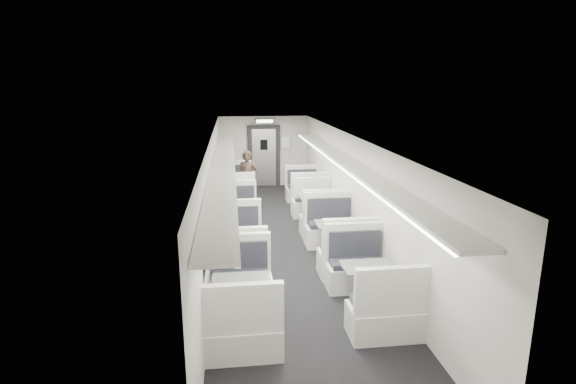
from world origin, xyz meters
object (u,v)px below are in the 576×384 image
object	(u,v)px
booth_right_a	(306,195)
vestibule_door	(264,156)
booth_right_b	(317,210)
exit_sign	(265,121)
booth_left_d	(242,302)
booth_left_a	(236,191)
booth_left_c	(239,247)
booth_right_c	(338,240)
booth_left_b	(237,219)
booth_right_d	(369,287)
passenger	(247,179)

from	to	relation	value
booth_right_a	vestibule_door	bearing A→B (deg)	109.43
booth_right_b	exit_sign	xyz separation A→B (m)	(-1.00, 4.01, 1.90)
booth_right_b	booth_left_d	bearing A→B (deg)	-113.42
booth_left_a	booth_right_b	xyz separation A→B (m)	(2.00, -2.31, 0.01)
booth_left_c	exit_sign	bearing A→B (deg)	81.05
booth_right_c	booth_left_b	bearing A→B (deg)	138.14
booth_right_d	passenger	distance (m)	6.50
booth_left_b	booth_right_d	bearing A→B (deg)	-62.94
booth_left_c	booth_right_a	world-z (taller)	booth_left_c
passenger	booth_right_d	bearing A→B (deg)	-58.69
passenger	booth_left_a	bearing A→B (deg)	144.43
booth_left_a	booth_right_a	xyz separation A→B (m)	(2.00, -0.64, -0.02)
booth_right_a	booth_right_d	world-z (taller)	booth_right_d
booth_left_d	passenger	distance (m)	6.52
booth_right_b	booth_right_d	bearing A→B (deg)	-90.00
booth_left_c	booth_left_d	distance (m)	2.28
booth_left_c	vestibule_door	world-z (taller)	vestibule_door
booth_left_c	booth_right_b	bearing A→B (deg)	49.44
vestibule_door	booth_right_a	bearing A→B (deg)	-70.57
booth_left_b	booth_left_c	size ratio (longest dim) A/B	1.02
booth_left_d	vestibule_door	size ratio (longest dim) A/B	0.98
vestibule_door	exit_sign	xyz separation A→B (m)	(0.00, -0.49, 1.24)
booth_right_d	exit_sign	size ratio (longest dim) A/B	3.40
booth_left_b	booth_right_b	bearing A→B (deg)	13.46
booth_left_c	exit_sign	size ratio (longest dim) A/B	3.24
booth_left_b	passenger	bearing A→B (deg)	81.90
booth_left_b	vestibule_door	world-z (taller)	vestibule_door
booth_right_a	booth_left_b	bearing A→B (deg)	-132.99
booth_left_d	booth_right_d	bearing A→B (deg)	6.41
vestibule_door	exit_sign	world-z (taller)	exit_sign
booth_right_c	vestibule_door	world-z (taller)	vestibule_door
booth_right_d	exit_sign	xyz separation A→B (m)	(-1.00, 8.41, 1.90)
booth_left_c	booth_left_d	bearing A→B (deg)	-90.00
booth_right_b	booth_right_d	size ratio (longest dim) A/B	1.02
booth_left_d	booth_right_d	world-z (taller)	booth_right_d
booth_left_a	vestibule_door	world-z (taller)	vestibule_door
booth_right_c	passenger	xyz separation A→B (m)	(-1.66, 4.15, 0.43)
exit_sign	booth_left_a	bearing A→B (deg)	-120.36
booth_right_a	exit_sign	distance (m)	3.20
booth_right_b	vestibule_door	xyz separation A→B (m)	(-1.00, 4.50, 0.65)
passenger	booth_left_c	bearing A→B (deg)	-78.11
booth_right_a	booth_right_b	xyz separation A→B (m)	(0.00, -1.67, 0.03)
passenger	exit_sign	world-z (taller)	exit_sign
booth_right_b	booth_left_b	bearing A→B (deg)	-166.54
booth_left_b	vestibule_door	distance (m)	5.12
booth_left_d	passenger	bearing A→B (deg)	87.04
booth_right_c	passenger	bearing A→B (deg)	111.87
booth_left_b	booth_right_b	world-z (taller)	booth_right_b
exit_sign	booth_right_b	bearing A→B (deg)	-76.01
booth_right_d	vestibule_door	xyz separation A→B (m)	(-1.00, 8.90, 0.66)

